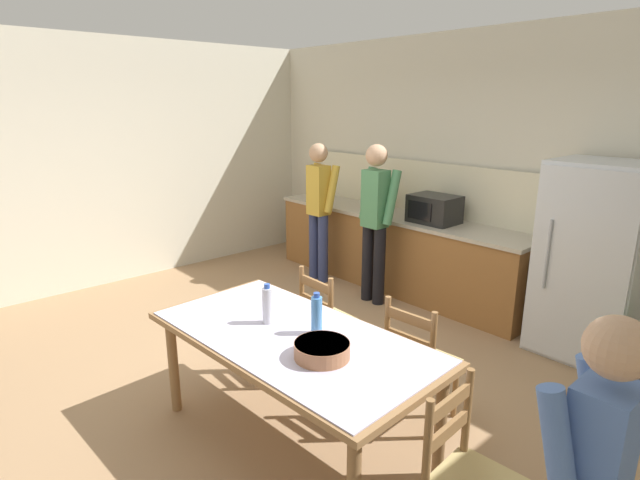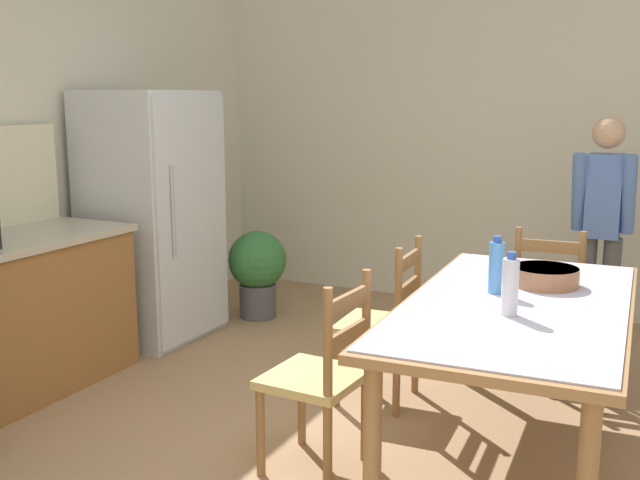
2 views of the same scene
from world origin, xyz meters
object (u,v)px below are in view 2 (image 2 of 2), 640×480
Objects in this scene: chair_head_end at (549,302)px; person_by_table at (602,222)px; dining_table at (517,318)px; serving_bowl at (545,275)px; refrigerator at (152,216)px; bottle_off_centre at (496,267)px; bottle_near_centre at (510,286)px; chair_side_far_right at (384,324)px; chair_side_far_left at (321,377)px; potted_plant at (257,268)px.

person_by_table is (0.55, -0.22, 0.42)m from chair_head_end.
person_by_table is at bearing -5.03° from dining_table.
serving_bowl is at bearing -3.88° from person_by_table.
refrigerator is 6.31× the size of bottle_off_centre.
bottle_near_centre is (-0.24, -0.01, 0.20)m from dining_table.
bottle_off_centre is 0.30× the size of chair_side_far_right.
person_by_table is at bearing 142.70° from chair_side_far_right.
person_by_table is at bearing -115.42° from chair_head_end.
refrigerator is 0.87× the size of dining_table.
chair_side_far_left reaches higher than dining_table.
person_by_table is (2.04, -0.15, -0.03)m from bottle_near_centre.
serving_bowl is 0.35× the size of chair_side_far_right.
bottle_off_centre is at bearing 62.33° from chair_side_far_right.
serving_bowl is at bearing -115.92° from potted_plant.
serving_bowl is at bearing -4.31° from bottle_near_centre.
chair_head_end is 1.36× the size of potted_plant.
dining_table is 1.27m from chair_head_end.
chair_side_far_left is (-0.56, 0.62, -0.45)m from bottle_off_centre.
bottle_near_centre is (-1.01, -2.68, 0.04)m from refrigerator.
refrigerator is 2.78m from dining_table.
bottle_near_centre is 1.55m from chair_head_end.
bottle_off_centre is at bearing -105.07° from refrigerator.
bottle_off_centre is 0.40× the size of potted_plant.
potted_plant is at bearing -9.14° from chair_head_end.
chair_head_end is at bearing -21.54° from person_by_table.
dining_table is 7.25× the size of bottle_near_centre.
chair_side_far_left is at bearing 107.02° from bottle_near_centre.
person_by_table is (1.41, -0.95, 0.42)m from chair_side_far_right.
chair_side_far_right is (-0.38, -1.88, -0.41)m from refrigerator.
chair_side_far_left is 1.36× the size of potted_plant.
person_by_table is at bearing 161.10° from chair_side_far_left.
refrigerator is 6.31× the size of bottle_near_centre.
bottle_near_centre and bottle_off_centre have the same top height.
bottle_near_centre is at bearing -126.92° from potted_plant.
refrigerator is at bearing -120.10° from chair_side_far_left.
bottle_near_centre reaches higher than chair_head_end.
chair_side_far_left is at bearing 64.47° from chair_head_end.
bottle_near_centre is 2.04m from person_by_table.
potted_plant is (1.12, 2.30, -0.43)m from serving_bowl.
chair_head_end is at bearing 2.80° from bottle_near_centre.
chair_side_far_right is at bearing -33.88° from person_by_table.
chair_side_far_right is (-0.85, 0.73, 0.00)m from chair_head_end.
serving_bowl reaches higher than dining_table.
chair_side_far_right is (0.86, 0.04, 0.00)m from chair_side_far_left.
dining_table is at bearing 170.72° from serving_bowl.
refrigerator reaches higher than chair_side_far_right.
chair_side_far_right is at bearing 65.60° from bottle_off_centre.
chair_side_far_right is 1.36× the size of potted_plant.
dining_table is at bearing -106.19° from refrigerator.
chair_side_far_right is at bearing 51.84° from bottle_near_centre.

